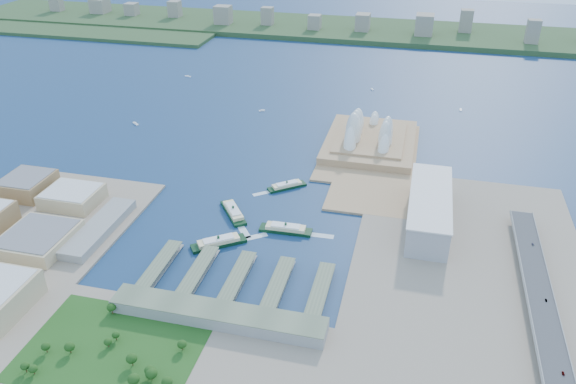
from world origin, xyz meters
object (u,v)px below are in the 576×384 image
(toaster_building, at_px, (429,209))
(car_b, at_px, (546,300))
(opera_house, at_px, (371,127))
(car_c, at_px, (533,244))
(car_a, at_px, (563,373))
(ferry_c, at_px, (219,241))
(ferry_b, at_px, (287,184))
(ferry_d, at_px, (286,227))
(ferry_a, at_px, (233,210))

(toaster_building, distance_m, car_b, 170.26)
(opera_house, xyz_separation_m, car_c, (199.00, -238.02, -16.46))
(car_a, bearing_deg, ferry_c, -20.24)
(ferry_c, relative_size, car_a, 14.35)
(opera_house, bearing_deg, car_a, -64.65)
(ferry_b, relative_size, car_b, 13.41)
(car_c, bearing_deg, ferry_d, 3.49)
(toaster_building, bearing_deg, ferry_d, -160.91)
(opera_house, distance_m, car_c, 310.69)
(ferry_c, xyz_separation_m, ferry_d, (65.08, 43.86, -0.09))
(ferry_c, distance_m, car_b, 332.55)
(ferry_b, distance_m, ferry_c, 150.12)
(ferry_a, bearing_deg, ferry_d, -52.53)
(toaster_building, relative_size, car_a, 36.39)
(opera_house, bearing_deg, ferry_a, -120.43)
(ferry_c, distance_m, car_a, 352.72)
(ferry_c, height_order, car_a, car_a)
(opera_house, relative_size, ferry_a, 3.01)
(ferry_a, distance_m, ferry_d, 73.29)
(ferry_a, bearing_deg, opera_house, 23.84)
(ferry_d, bearing_deg, car_c, -88.10)
(toaster_building, height_order, car_a, toaster_building)
(opera_house, height_order, car_b, opera_house)
(ferry_a, bearing_deg, car_b, -51.94)
(car_a, distance_m, car_c, 182.04)
(ferry_a, xyz_separation_m, car_b, (335.89, -97.65, 9.83))
(opera_house, height_order, ferry_d, opera_house)
(toaster_building, xyz_separation_m, car_a, (109.00, -220.07, -4.92))
(opera_house, xyz_separation_m, ferry_a, (-136.89, -233.05, -26.35))
(car_b, height_order, car_c, car_c)
(ferry_c, bearing_deg, car_a, -146.25)
(ferry_b, xyz_separation_m, ferry_d, (23.41, -100.36, 0.81))
(toaster_building, distance_m, ferry_b, 186.60)
(ferry_a, relative_size, ferry_b, 1.16)
(ferry_d, height_order, car_c, car_c)
(ferry_d, height_order, car_b, car_b)
(car_a, xyz_separation_m, car_b, (0.00, 89.36, -0.09))
(opera_house, distance_m, car_a, 465.11)
(opera_house, bearing_deg, toaster_building, -65.77)
(toaster_building, height_order, ferry_a, toaster_building)
(ferry_b, bearing_deg, car_c, 35.15)
(ferry_d, xyz_separation_m, car_a, (265.73, -165.84, 9.89))
(ferry_b, distance_m, car_a, 393.16)
(opera_house, xyz_separation_m, toaster_building, (90.00, -200.00, -11.50))
(ferry_c, relative_size, car_b, 15.89)
(toaster_building, relative_size, car_c, 32.71)
(ferry_b, height_order, car_a, car_a)
(car_a, bearing_deg, toaster_building, -63.65)
(ferry_b, bearing_deg, opera_house, 111.02)
(car_b, bearing_deg, ferry_d, 163.94)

